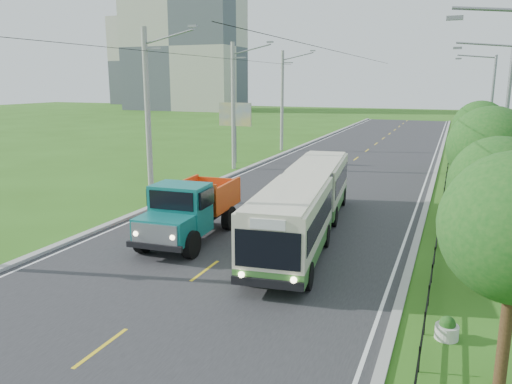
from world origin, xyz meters
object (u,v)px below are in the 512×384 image
Objects in this scene: tree_fifth at (480,130)px; pole_near at (148,115)px; pole_far at (282,100)px; tree_second at (499,190)px; bus at (306,199)px; tree_third at (490,152)px; planter_far at (455,178)px; tree_back at (477,126)px; dump_truck at (190,206)px; streetlight_mid at (502,122)px; billboard_left at (235,118)px; streetlight_far at (489,109)px; planter_front at (447,329)px; tree_fourth at (484,145)px; planter_near at (452,244)px; pole_mid at (234,106)px; planter_mid at (454,202)px.

pole_near is at bearing -148.41° from tree_fifth.
pole_far reaches higher than tree_second.
tree_third is at bearing 11.15° from bus.
pole_far is 14.93× the size of planter_far.
pole_near is 14.93× the size of planter_far.
planter_far is at bearing -33.12° from pole_far.
tree_back is 0.83× the size of dump_truck.
billboard_left is (-20.14, 10.00, -1.04)m from streetlight_mid.
streetlight_far is 7.84m from planter_far.
streetlight_mid and streetlight_far have the same top height.
billboard_left is at bearing 124.84° from planter_front.
pole_far is at bearing 126.09° from tree_third.
streetlight_far reaches higher than billboard_left.
pole_far is 19.56m from streetlight_far.
planter_far is at bearing 37.63° from pole_near.
dump_truck is at bearing 174.97° from tree_second.
streetlight_far reaches higher than dump_truck.
streetlight_mid is at bearing -10.15° from tree_fourth.
tree_fifth is 19.74m from billboard_left.
bus is at bearing 129.42° from planter_front.
tree_second reaches higher than planter_near.
tree_fourth is at bearing -20.74° from pole_mid.
dump_truck is (-13.04, -10.78, -3.36)m from streetlight_mid.
pole_mid is at bearing 177.29° from tree_fifth.
billboard_left is at bearing -168.77° from streetlight_far.
pole_mid is at bearing 144.64° from tree_third.
pole_mid is 1.92× the size of billboard_left.
pole_near is 1.51× the size of dump_truck.
bus is (-8.37, -8.30, -3.17)m from streetlight_mid.
streetlight_far is 24.03m from bus.
tree_fourth is at bearing 85.55° from planter_front.
dump_truck is at bearing -44.59° from pole_near.
tree_fourth is 8.62m from planter_far.
tree_third is 0.40× the size of bus.
planter_far is at bearing 3.39° from pole_mid.
tree_fourth is 0.60× the size of streetlight_far.
tree_fifth is at bearing 84.92° from planter_near.
planter_near is 0.10× the size of dump_truck.
streetlight_mid reaches higher than tree_second.
pole_mid is at bearing 159.68° from streetlight_mid.
pole_far is at bearing 121.99° from planter_near.
billboard_left is (-1.24, -9.00, -1.23)m from pole_far.
pole_mid is at bearing -90.00° from pole_far.
tree_fourth is 1.04× the size of billboard_left.
pole_near reaches higher than planter_far.
pole_far is at bearing 131.59° from planter_mid.
dump_truck is (7.10, -20.78, -2.33)m from billboard_left.
tree_fifth reaches higher than planter_near.
streetlight_far is at bearing 45.14° from pole_near.
tree_back is at bearing 73.12° from planter_far.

